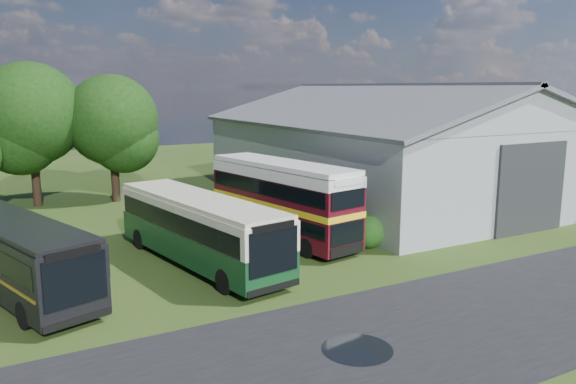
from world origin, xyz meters
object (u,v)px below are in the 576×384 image
storage_shed (391,140)px  bus_dark_single (12,254)px  bus_maroon_double (282,201)px  bus_green_single (199,229)px

storage_shed → bus_dark_single: storage_shed is taller
storage_shed → bus_maroon_double: (-12.52, -6.75, -2.10)m
bus_green_single → bus_maroon_double: bearing=9.4°
storage_shed → bus_green_single: 19.86m
storage_shed → bus_maroon_double: storage_shed is taller
bus_maroon_double → bus_green_single: bearing=-171.2°
bus_dark_single → bus_maroon_double: bearing=-9.7°
bus_green_single → bus_maroon_double: size_ratio=1.16×
storage_shed → bus_green_single: bearing=-154.3°
storage_shed → bus_green_single: storage_shed is taller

